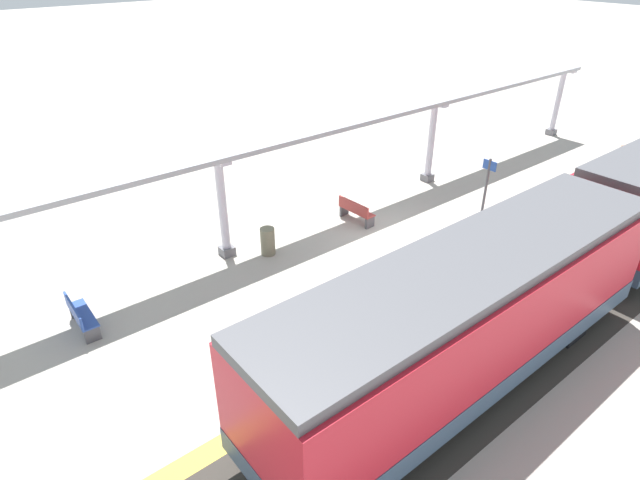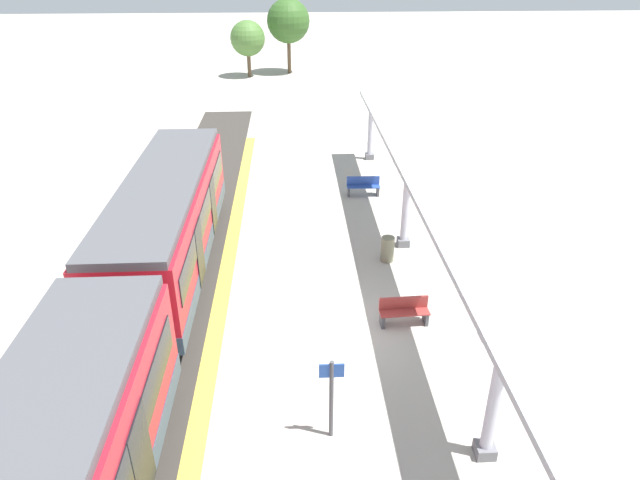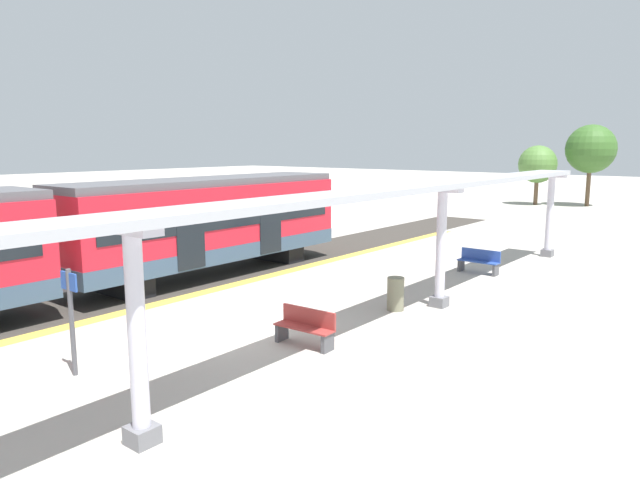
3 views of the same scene
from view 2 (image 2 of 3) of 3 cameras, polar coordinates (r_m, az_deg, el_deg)
The scene contains 14 objects.
ground_plane at distance 17.09m, azimuth 0.89°, elevation -8.91°, with size 176.00×176.00×0.00m, color #ABA499.
tactile_edge_strip at distance 17.22m, azimuth -10.58°, elevation -9.12°, with size 0.51×37.86×0.01m, color gold.
trackbed at distance 17.58m, azimuth -16.66°, elevation -9.09°, with size 3.20×49.86×0.01m, color #38332D.
train_far_carriage at distance 19.73m, azimuth -15.19°, elevation 1.62°, with size 2.65×11.06×3.48m.
canopy_pillar_second at distance 12.88m, azimuth 17.37°, elevation -14.95°, with size 1.10×0.44×3.44m.
canopy_pillar_third at distance 20.95m, azimuth 8.75°, elevation 3.64°, with size 1.10×0.44×3.44m.
canopy_pillar_fourth at distance 30.02m, azimuth 5.18°, elevation 11.35°, with size 1.10×0.44×3.44m.
canopy_beam at distance 15.73m, azimuth 12.69°, elevation 1.89°, with size 1.20×30.59×0.16m, color #A8AAB2.
bench_near_end at distance 25.82m, azimuth 4.41°, elevation 5.51°, with size 1.51×0.47×0.86m.
bench_mid_platform at distance 17.22m, azimuth 8.53°, elevation -7.12°, with size 1.52×0.51×0.86m.
trash_bin at distance 20.40m, azimuth 6.88°, elevation -0.93°, with size 0.48×0.48×0.94m, color #737159.
platform_info_sign at distance 13.04m, azimuth 1.17°, elevation -15.20°, with size 0.56×0.10×2.20m.
tree_left_background at distance 50.66m, azimuth -7.37°, elevation 19.66°, with size 2.93×2.93×4.65m.
tree_right_background at distance 51.78m, azimuth -3.24°, elevation 21.33°, with size 3.68×3.68×6.22m.
Camera 2 is at (-0.99, -13.65, 10.24)m, focal length 31.47 mm.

